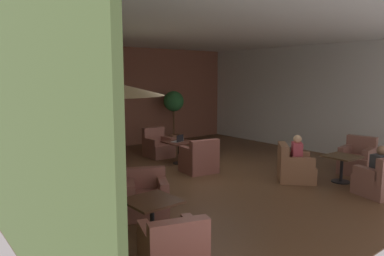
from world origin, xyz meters
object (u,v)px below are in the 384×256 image
armchair_front_left_east (199,160)px  patio_umbrella_tall_red (102,88)px  armchair_mid_center_south (381,181)px  cafe_table_mid_center (342,163)px  potted_tree_left_corner (174,106)px  cafe_table_front_right (152,209)px  armchair_mid_center_east (294,168)px  iced_drink_cup (182,139)px  open_laptop (178,140)px  armchair_front_right_east (147,198)px  armchair_front_right_north (173,252)px  patron_by_window (381,163)px  armchair_front_left_north (158,146)px  patron_blue_shirt (297,151)px  armchair_mid_center_north (357,160)px  cafe_table_front_left (179,146)px  potted_tree_mid_left (42,105)px

armchair_front_left_east → patio_umbrella_tall_red: patio_umbrella_tall_red is taller
armchair_mid_center_south → patio_umbrella_tall_red: (-4.20, 3.96, 1.88)m
armchair_front_left_east → cafe_table_mid_center: size_ratio=1.25×
armchair_mid_center_south → potted_tree_left_corner: potted_tree_left_corner is taller
cafe_table_front_right → armchair_mid_center_east: size_ratio=0.66×
armchair_mid_center_south → iced_drink_cup: size_ratio=8.75×
cafe_table_front_right → potted_tree_left_corner: (4.79, 6.09, 0.88)m
open_laptop → armchair_front_right_east: bearing=-135.0°
cafe_table_mid_center → armchair_mid_center_south: size_ratio=0.75×
iced_drink_cup → armchair_mid_center_south: bearing=-73.5°
armchair_front_right_east → armchair_mid_center_east: size_ratio=0.86×
iced_drink_cup → open_laptop: (-0.16, -0.04, -0.00)m
armchair_front_right_north → iced_drink_cup: 5.89m
armchair_front_left_east → patron_by_window: size_ratio=1.41×
armchair_mid_center_east → potted_tree_left_corner: size_ratio=0.59×
armchair_mid_center_south → armchair_front_left_north: bearing=104.5°
cafe_table_front_right → patron_blue_shirt: patron_blue_shirt is taller
armchair_front_right_north → armchair_mid_center_north: armchair_mid_center_north is taller
cafe_table_front_left → armchair_front_right_north: 5.78m
potted_tree_mid_left → patron_by_window: size_ratio=3.49×
armchair_front_right_north → cafe_table_mid_center: armchair_front_right_north is taller
armchair_front_left_east → armchair_front_right_north: bearing=-133.7°
cafe_table_front_left → iced_drink_cup: iced_drink_cup is taller
cafe_table_mid_center → patio_umbrella_tall_red: 5.63m
armchair_front_left_east → patron_blue_shirt: 2.40m
armchair_front_right_north → cafe_table_mid_center: 5.42m
cafe_table_front_left → potted_tree_mid_left: size_ratio=0.34×
armchair_front_right_east → potted_tree_mid_left: (-0.12, 5.40, 1.32)m
cafe_table_front_left → armchair_mid_center_east: (1.10, -3.03, -0.19)m
cafe_table_front_left → open_laptop: open_laptop is taller
patron_by_window → armchair_mid_center_north: bearing=40.8°
armchair_front_left_north → armchair_front_right_east: (-2.75, -3.82, -0.00)m
armchair_front_right_north → open_laptop: (3.47, 4.58, 0.38)m
armchair_front_left_east → armchair_mid_center_east: (1.27, -1.94, -0.01)m
armchair_front_right_east → patron_blue_shirt: patron_blue_shirt is taller
open_laptop → armchair_front_left_east: bearing=-96.9°
potted_tree_left_corner → open_laptop: (-1.64, -2.49, -0.69)m
iced_drink_cup → cafe_table_front_left: bearing=-171.7°
cafe_table_front_right → armchair_front_right_north: bearing=-108.3°
armchair_front_right_north → armchair_mid_center_east: (4.61, 1.56, 0.01)m
armchair_front_right_east → armchair_mid_center_south: 4.78m
armchair_front_left_east → armchair_front_left_north: bearing=85.1°
armchair_mid_center_south → open_laptop: bearing=108.3°
armchair_mid_center_north → armchair_front_left_east: bearing=140.2°
armchair_front_right_north → potted_tree_mid_left: 7.44m
patron_blue_shirt → open_laptop: patron_blue_shirt is taller
patio_umbrella_tall_red → potted_tree_mid_left: patio_umbrella_tall_red is taller
cafe_table_front_left → potted_tree_left_corner: 3.07m
armchair_mid_center_east → iced_drink_cup: size_ratio=10.24×
potted_tree_mid_left → open_laptop: bearing=-44.0°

